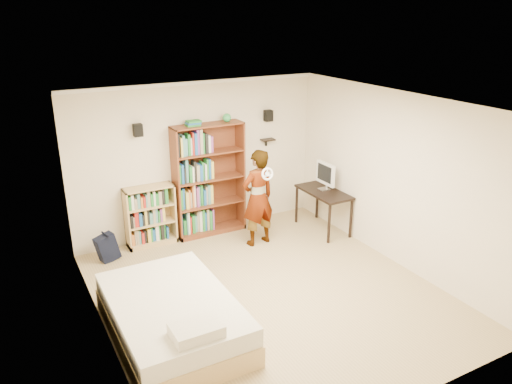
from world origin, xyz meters
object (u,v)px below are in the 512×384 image
daybed (172,312)px  person (258,198)px  tall_bookshelf (209,180)px  computer_desk (323,210)px  low_bookshelf (150,216)px

daybed → person: (2.17, 1.76, 0.52)m
person → tall_bookshelf: bearing=-64.0°
computer_desk → person: 1.39m
computer_desk → daybed: bearing=-154.1°
low_bookshelf → computer_desk: (2.93, -0.91, -0.15)m
tall_bookshelf → low_bookshelf: bearing=178.6°
low_bookshelf → daybed: low_bookshelf is taller
person → daybed: bearing=32.1°
low_bookshelf → tall_bookshelf: bearing=-1.4°
low_bookshelf → daybed: 2.67m
low_bookshelf → person: size_ratio=0.62×
low_bookshelf → person: person is taller
tall_bookshelf → daybed: bearing=-122.5°
low_bookshelf → daybed: bearing=-102.0°
daybed → tall_bookshelf: bearing=57.5°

